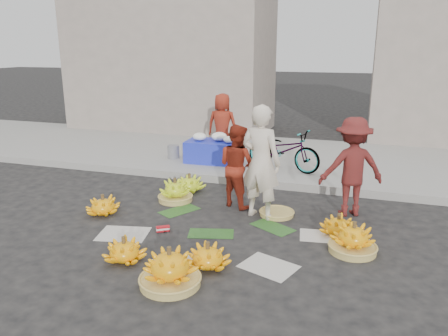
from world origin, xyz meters
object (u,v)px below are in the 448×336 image
(banana_bunch_4, at_px, (353,239))
(banana_bunch_0, at_px, (103,206))
(bicycle, at_px, (284,150))
(vendor_cream, at_px, (261,162))
(flower_table, at_px, (213,150))

(banana_bunch_4, bearing_deg, banana_bunch_0, 177.58)
(banana_bunch_0, xyz_separation_m, bicycle, (2.35, 3.06, 0.40))
(banana_bunch_0, xyz_separation_m, vendor_cream, (2.42, 0.67, 0.75))
(banana_bunch_0, relative_size, flower_table, 0.58)
(banana_bunch_0, height_order, banana_bunch_4, banana_bunch_4)
(flower_table, bearing_deg, banana_bunch_0, -104.42)
(flower_table, relative_size, bicycle, 0.71)
(vendor_cream, relative_size, bicycle, 1.10)
(banana_bunch_0, distance_m, bicycle, 3.88)
(banana_bunch_4, xyz_separation_m, vendor_cream, (-1.45, 0.83, 0.71))
(vendor_cream, height_order, flower_table, vendor_cream)
(bicycle, bearing_deg, flower_table, 101.06)
(banana_bunch_4, xyz_separation_m, bicycle, (-1.52, 3.22, 0.36))
(bicycle, bearing_deg, banana_bunch_4, -138.27)
(flower_table, distance_m, bicycle, 1.62)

